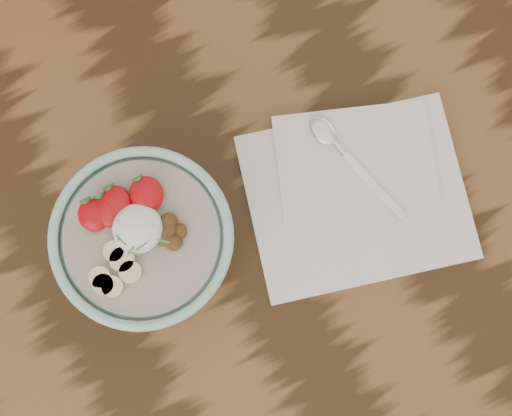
{
  "coord_description": "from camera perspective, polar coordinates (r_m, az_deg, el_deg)",
  "views": [
    {
      "loc": [
        -3.15,
        -5.0,
        160.03
      ],
      "look_at": [
        2.21,
        4.68,
        86.58
      ],
      "focal_mm": 50.0,
      "sensor_mm": 36.0,
      "label": 1
    }
  ],
  "objects": [
    {
      "name": "napkin",
      "position": [
        0.87,
        8.02,
        1.49
      ],
      "size": [
        30.58,
        27.22,
        1.59
      ],
      "rotation": [
        0.0,
        0.0,
        -0.29
      ],
      "color": "white",
      "rests_on": "table"
    },
    {
      "name": "table",
      "position": [
        0.95,
        0.2,
        -4.99
      ],
      "size": [
        160.0,
        90.0,
        75.0
      ],
      "color": "#311D0C",
      "rests_on": "ground"
    },
    {
      "name": "spoon",
      "position": [
        0.86,
        6.39,
        5.1
      ],
      "size": [
        5.3,
        16.07,
        0.84
      ],
      "rotation": [
        0.0,
        0.0,
        0.22
      ],
      "color": "silver",
      "rests_on": "napkin"
    },
    {
      "name": "breakfast_bowl",
      "position": [
        0.8,
        -8.78,
        -2.58
      ],
      "size": [
        19.62,
        19.62,
        13.07
      ],
      "rotation": [
        0.0,
        0.0,
        0.29
      ],
      "color": "#99CEB8",
      "rests_on": "table"
    }
  ]
}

